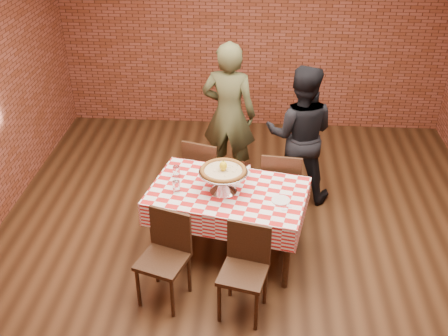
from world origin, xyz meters
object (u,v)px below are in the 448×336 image
at_px(chair_near_right, 243,275).
at_px(pizza, 223,171).
at_px(chair_far_left, 206,171).
at_px(chair_far_right, 281,184).
at_px(chair_near_left, 163,262).
at_px(diner_black, 300,135).
at_px(diner_olive, 229,114).
at_px(water_glass_right, 177,172).
at_px(condiment_caddy, 244,170).
at_px(water_glass_left, 176,186).
at_px(pizza_stand, 223,181).
at_px(table, 228,222).

bearing_deg(chair_near_right, pizza, 118.69).
relative_size(chair_far_left, chair_far_right, 0.98).
bearing_deg(chair_far_right, chair_far_left, -9.46).
distance_m(chair_near_left, diner_black, 2.27).
bearing_deg(diner_black, diner_olive, -14.63).
xyz_separation_m(water_glass_right, condiment_caddy, (0.68, 0.06, 0.01)).
relative_size(water_glass_left, condiment_caddy, 0.80).
height_order(pizza_stand, chair_near_left, pizza_stand).
bearing_deg(water_glass_right, pizza, -24.43).
height_order(pizza_stand, diner_black, diner_black).
distance_m(table, water_glass_left, 0.67).
relative_size(water_glass_right, chair_far_left, 0.13).
xyz_separation_m(water_glass_right, diner_olive, (0.45, 1.21, 0.08)).
bearing_deg(chair_near_right, diner_black, 87.04).
bearing_deg(diner_black, chair_far_left, 19.90).
bearing_deg(pizza, chair_far_right, 46.80).
bearing_deg(chair_near_left, water_glass_left, 104.75).
xyz_separation_m(pizza, chair_far_left, (-0.26, 0.86, -0.54)).
bearing_deg(diner_black, water_glass_right, 41.34).
bearing_deg(pizza_stand, chair_near_left, -124.52).
relative_size(water_glass_right, chair_near_left, 0.13).
xyz_separation_m(chair_near_right, diner_olive, (-0.27, 2.27, 0.46)).
bearing_deg(water_glass_left, water_glass_right, 98.19).
xyz_separation_m(pizza_stand, chair_near_left, (-0.49, -0.72, -0.42)).
relative_size(table, pizza_stand, 3.09).
relative_size(pizza, water_glass_left, 3.88).
relative_size(chair_near_left, chair_far_right, 0.98).
bearing_deg(table, chair_far_right, 48.76).
relative_size(water_glass_left, chair_near_left, 0.13).
relative_size(condiment_caddy, chair_far_right, 0.16).
distance_m(water_glass_right, diner_black, 1.56).
distance_m(chair_far_left, diner_black, 1.15).
xyz_separation_m(chair_near_left, chair_far_right, (1.08, 1.35, 0.01)).
height_order(pizza, chair_near_left, pizza).
height_order(chair_near_right, diner_olive, diner_olive).
bearing_deg(chair_near_right, diner_olive, 109.92).
height_order(pizza, diner_olive, diner_olive).
distance_m(chair_near_left, diner_olive, 2.24).
bearing_deg(table, water_glass_left, -173.28).
bearing_deg(chair_near_left, diner_olive, 96.45).
bearing_deg(chair_near_right, chair_far_left, 119.23).
bearing_deg(condiment_caddy, diner_black, 83.58).
xyz_separation_m(water_glass_left, diner_black, (1.24, 1.16, 0.01)).
height_order(water_glass_right, chair_near_left, chair_near_left).
bearing_deg(condiment_caddy, water_glass_right, -145.29).
distance_m(water_glass_right, condiment_caddy, 0.68).
bearing_deg(chair_far_left, water_glass_right, 87.18).
bearing_deg(chair_near_left, condiment_caddy, 74.05).
xyz_separation_m(pizza, chair_far_right, (0.59, 0.63, -0.53)).
bearing_deg(water_glass_left, pizza_stand, 6.38).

